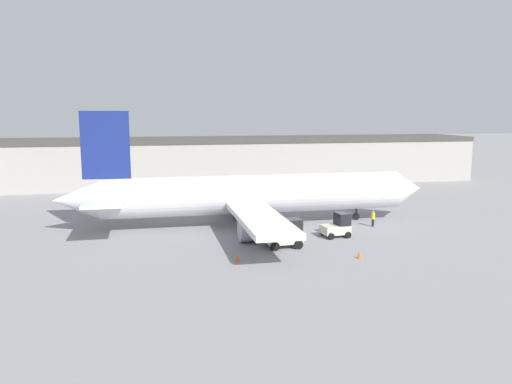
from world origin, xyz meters
name	(u,v)px	position (x,y,z in m)	size (l,w,h in m)	color
ground_plane	(256,224)	(0.00, 0.00, 0.00)	(400.00, 400.00, 0.00)	gray
terminal_building	(220,161)	(0.70, 31.36, 3.76)	(85.00, 11.83, 7.50)	#ADA89E
airplane	(247,195)	(-0.97, 0.00, 3.16)	(38.55, 31.60, 11.67)	white
ground_crew_worker	(373,218)	(11.47, -3.45, 0.87)	(0.36, 0.36, 1.64)	#1E2338
baggage_tug	(338,226)	(6.41, -6.58, 0.99)	(2.65, 2.26, 2.23)	beige
belt_loader_truck	(286,234)	(0.67, -9.32, 1.14)	(3.12, 1.98, 2.47)	beige
safety_cone_near	(359,255)	(5.50, -13.69, 0.28)	(0.36, 0.36, 0.55)	#EF590F
safety_cone_far	(237,258)	(-4.19, -12.41, 0.28)	(0.36, 0.36, 0.55)	#EF590F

